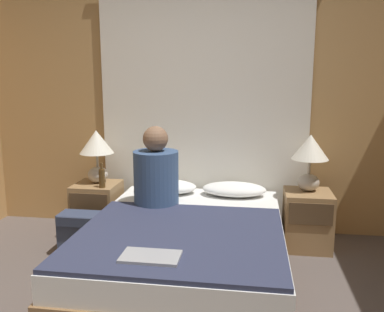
% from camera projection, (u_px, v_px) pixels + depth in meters
% --- Properties ---
extents(wall_back, '(4.45, 0.06, 2.50)m').
position_uv_depth(wall_back, '(204.00, 103.00, 3.93)').
color(wall_back, tan).
rests_on(wall_back, ground_plane).
extents(curtain_panel, '(2.19, 0.02, 2.32)m').
position_uv_depth(curtain_panel, '(203.00, 113.00, 3.88)').
color(curtain_panel, white).
rests_on(curtain_panel, ground_plane).
extents(bed, '(1.45, 1.94, 0.43)m').
position_uv_depth(bed, '(186.00, 249.00, 3.07)').
color(bed, olive).
rests_on(bed, ground_plane).
extents(nightstand_left, '(0.40, 0.41, 0.51)m').
position_uv_depth(nightstand_left, '(97.00, 209.00, 3.87)').
color(nightstand_left, '#937047').
rests_on(nightstand_left, ground_plane).
extents(nightstand_right, '(0.40, 0.41, 0.51)m').
position_uv_depth(nightstand_right, '(307.00, 220.00, 3.59)').
color(nightstand_right, '#937047').
rests_on(nightstand_right, ground_plane).
extents(lamp_left, '(0.32, 0.32, 0.50)m').
position_uv_depth(lamp_left, '(97.00, 148.00, 3.81)').
color(lamp_left, '#B2A899').
rests_on(lamp_left, nightstand_left).
extents(lamp_right, '(0.32, 0.32, 0.50)m').
position_uv_depth(lamp_right, '(310.00, 154.00, 3.52)').
color(lamp_right, '#B2A899').
rests_on(lamp_right, nightstand_right).
extents(pillow_left, '(0.58, 0.34, 0.12)m').
position_uv_depth(pillow_left, '(166.00, 186.00, 3.80)').
color(pillow_left, white).
rests_on(pillow_left, bed).
extents(pillow_right, '(0.58, 0.34, 0.12)m').
position_uv_depth(pillow_right, '(234.00, 189.00, 3.71)').
color(pillow_right, white).
rests_on(pillow_right, bed).
extents(blanket_on_bed, '(1.39, 1.27, 0.03)m').
position_uv_depth(blanket_on_bed, '(179.00, 236.00, 2.74)').
color(blanket_on_bed, '#2D334C').
rests_on(blanket_on_bed, bed).
extents(person_left_in_bed, '(0.38, 0.38, 0.67)m').
position_uv_depth(person_left_in_bed, '(156.00, 174.00, 3.39)').
color(person_left_in_bed, '#38517A').
rests_on(person_left_in_bed, bed).
extents(beer_bottle_on_left_stand, '(0.06, 0.06, 0.23)m').
position_uv_depth(beer_bottle_on_left_stand, '(102.00, 178.00, 3.67)').
color(beer_bottle_on_left_stand, '#513819').
rests_on(beer_bottle_on_left_stand, nightstand_left).
extents(laptop_on_bed, '(0.35, 0.20, 0.02)m').
position_uv_depth(laptop_on_bed, '(151.00, 257.00, 2.36)').
color(laptop_on_bed, '#9EA0A5').
rests_on(laptop_on_bed, blanket_on_bed).
extents(backpack_on_floor, '(0.34, 0.22, 0.36)m').
position_uv_depth(backpack_on_floor, '(80.00, 231.00, 3.46)').
color(backpack_on_floor, '#333D56').
rests_on(backpack_on_floor, ground_plane).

